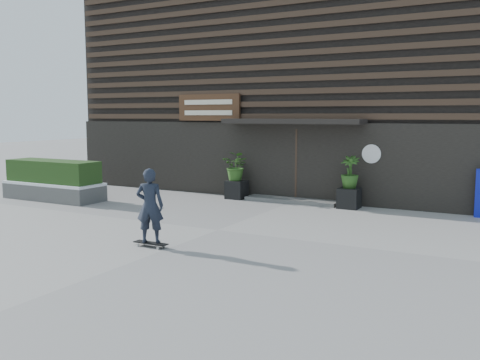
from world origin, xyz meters
The scene contains 11 objects.
ground centered at (0.00, 0.00, 0.00)m, with size 80.00×80.00×0.00m, color gray.
entrance_step centered at (0.00, 4.60, 0.06)m, with size 3.00×0.80×0.12m, color #51514F.
planter_pot_left centered at (-1.90, 4.40, 0.30)m, with size 0.60×0.60×0.60m, color black.
bamboo_left centered at (-1.90, 4.40, 1.08)m, with size 0.86×0.75×0.96m, color #2D591E.
planter_pot_right centered at (1.90, 4.40, 0.30)m, with size 0.60×0.60×0.60m, color black.
bamboo_right centered at (1.90, 4.40, 1.08)m, with size 0.54×0.54×0.96m, color #2D591E.
raised_bed centered at (-7.07, 1.41, 0.25)m, with size 3.50×1.20×0.50m, color #4A4A48.
snow_layer centered at (-7.07, 1.41, 0.54)m, with size 3.50×1.20×0.08m, color white.
hedge centered at (-7.07, 1.41, 0.93)m, with size 3.30×1.00×0.70m, color #1E3B15.
building centered at (0.00, 9.96, 3.99)m, with size 18.00×11.00×8.00m.
skateboarder centered at (-0.40, -2.06, 0.87)m, with size 0.78×0.58×1.66m.
Camera 1 is at (6.30, -10.51, 2.73)m, focal length 39.02 mm.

